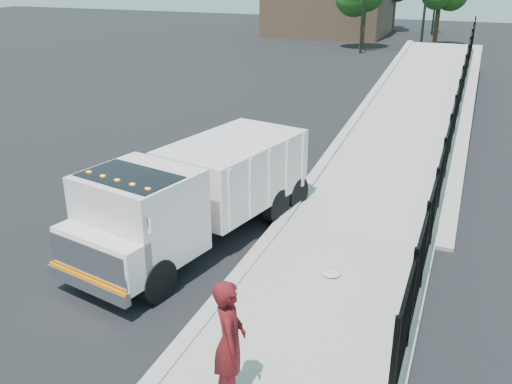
% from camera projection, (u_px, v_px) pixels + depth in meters
% --- Properties ---
extents(ground, '(120.00, 120.00, 0.00)m').
position_uv_depth(ground, '(215.00, 308.00, 10.87)').
color(ground, black).
rests_on(ground, ground).
extents(curb, '(0.30, 12.00, 0.16)m').
position_uv_depth(curb, '(162.00, 370.00, 9.11)').
color(curb, '#ADAAA3').
rests_on(curb, ground).
extents(ramp, '(3.95, 24.06, 3.19)m').
position_uv_depth(ramp, '(422.00, 118.00, 23.97)').
color(ramp, '#9E998E').
rests_on(ramp, ground).
extents(iron_fence, '(0.10, 28.00, 1.80)m').
position_uv_depth(iron_fence, '(454.00, 124.00, 19.70)').
color(iron_fence, black).
rests_on(iron_fence, ground).
extents(truck, '(3.55, 7.02, 2.30)m').
position_uv_depth(truck, '(194.00, 192.00, 12.90)').
color(truck, black).
rests_on(truck, ground).
extents(worker, '(0.72, 0.85, 1.97)m').
position_uv_depth(worker, '(230.00, 341.00, 8.14)').
color(worker, '#591013').
rests_on(worker, sidewalk).
extents(debris, '(0.37, 0.37, 0.09)m').
position_uv_depth(debris, '(332.00, 273.00, 11.75)').
color(debris, silver).
rests_on(debris, sidewalk).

